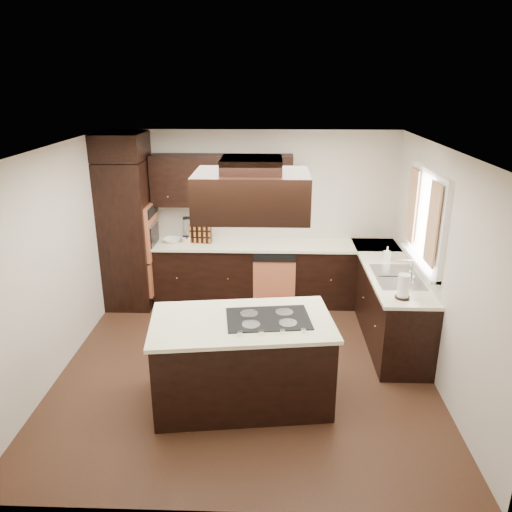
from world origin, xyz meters
name	(u,v)px	position (x,y,z in m)	size (l,w,h in m)	color
floor	(246,366)	(0.00, 0.00, -0.01)	(4.20, 4.20, 0.02)	#553321
ceiling	(244,148)	(0.00, 0.00, 2.51)	(4.20, 4.20, 0.02)	white
wall_back	(253,216)	(0.00, 2.11, 1.25)	(4.20, 0.02, 2.50)	beige
wall_front	(228,374)	(0.00, -2.11, 1.25)	(4.20, 0.02, 2.50)	beige
wall_left	(54,263)	(-2.11, 0.00, 1.25)	(0.02, 4.20, 2.50)	beige
wall_right	(441,268)	(2.11, 0.00, 1.25)	(0.02, 4.20, 2.50)	beige
oven_column	(128,235)	(-1.78, 1.71, 1.06)	(0.65, 0.75, 2.12)	black
wall_oven_face	(152,231)	(-1.43, 1.71, 1.12)	(0.05, 0.62, 0.78)	#CB6B44
base_cabinets_back	(254,274)	(0.03, 1.80, 0.44)	(2.93, 0.60, 0.88)	black
base_cabinets_right	(387,301)	(1.80, 0.90, 0.44)	(0.60, 2.40, 0.88)	black
countertop_back	(254,245)	(0.03, 1.79, 0.90)	(2.93, 0.63, 0.04)	#FFF9CF
countertop_right	(389,268)	(1.79, 0.90, 0.90)	(0.63, 2.40, 0.04)	#FFF9CF
upper_cabinets	(222,180)	(-0.43, 1.93, 1.81)	(2.00, 0.34, 0.72)	black
dishwasher_front	(274,285)	(0.33, 1.50, 0.40)	(0.60, 0.05, 0.72)	#CB6B44
window_frame	(427,219)	(2.07, 0.55, 1.65)	(0.06, 1.32, 1.12)	white
window_pane	(429,219)	(2.10, 0.55, 1.65)	(0.00, 1.20, 1.00)	white
curtain_left	(433,224)	(2.01, 0.13, 1.70)	(0.02, 0.34, 0.90)	beige
curtain_right	(412,206)	(2.01, 0.97, 1.70)	(0.02, 0.34, 0.90)	beige
sink_rim	(397,277)	(1.80, 0.55, 0.92)	(0.52, 0.84, 0.01)	silver
island	(242,362)	(0.00, -0.65, 0.44)	(1.73, 0.95, 0.88)	black
island_top	(242,322)	(0.00, -0.65, 0.90)	(1.80, 1.01, 0.04)	#FFF9CF
cooktop	(268,319)	(0.26, -0.62, 0.93)	(0.82, 0.55, 0.01)	black
range_hood	(252,195)	(0.10, -0.55, 2.16)	(1.05, 0.72, 0.42)	black
hood_duct	(252,165)	(0.10, -0.55, 2.44)	(0.55, 0.50, 0.13)	black
blender_base	(187,239)	(-0.94, 1.79, 0.97)	(0.15, 0.15, 0.10)	silver
blender_pitcher	(187,227)	(-0.94, 1.79, 1.15)	(0.13, 0.13, 0.26)	silver
spice_rack	(200,234)	(-0.75, 1.81, 1.06)	(0.33, 0.08, 0.27)	black
mixing_bowl	(172,240)	(-1.16, 1.81, 0.95)	(0.25, 0.25, 0.06)	white
soap_bottle	(387,254)	(1.79, 1.12, 1.02)	(0.09, 0.09, 0.19)	white
paper_towel	(403,287)	(1.71, -0.07, 1.06)	(0.13, 0.13, 0.28)	white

